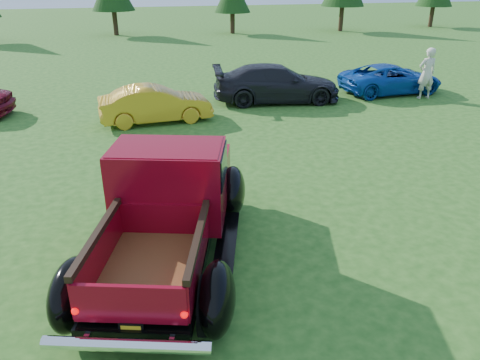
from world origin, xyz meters
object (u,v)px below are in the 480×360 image
Objects in this scene: show_car_yellow at (155,104)px; spectator at (427,73)px; show_car_blue at (391,79)px; show_car_grey at (277,83)px; pickup_truck at (171,202)px.

show_car_yellow is 1.87× the size of spectator.
show_car_grey is at bearing 88.33° from show_car_blue.
pickup_truck is 2.90× the size of spectator.
show_car_yellow is at bearing 96.57° from show_car_blue.
pickup_truck is at bearing 130.29° from show_car_blue.
show_car_grey is 5.93m from spectator.
show_car_blue is 1.46m from spectator.
pickup_truck is at bearing 38.12° from spectator.
show_car_blue is 2.14× the size of spectator.
spectator is at bearing -91.89° from show_car_grey.
show_car_blue is at bearing -80.62° from show_car_grey.
spectator is at bearing 54.76° from pickup_truck.
show_car_grey is (4.72, 1.64, 0.10)m from show_car_yellow.
show_car_blue is at bearing -84.47° from show_car_yellow.
show_car_grey reaches higher than show_car_yellow.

